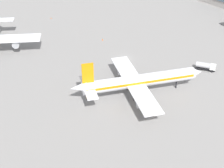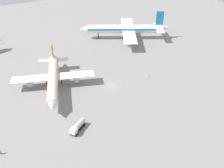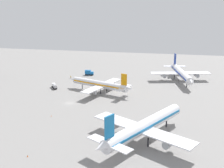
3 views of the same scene
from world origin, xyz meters
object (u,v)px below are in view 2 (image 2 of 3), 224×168
object	(u,v)px
airplane_at_gate	(53,78)
safety_cone_mid_apron	(196,54)
ground_crew_worker	(0,152)
safety_cone_near_gate	(150,77)
airplane_distant	(126,29)
fuel_truck	(78,127)

from	to	relation	value
airplane_at_gate	safety_cone_mid_apron	bearing A→B (deg)	104.85
ground_crew_worker	safety_cone_near_gate	world-z (taller)	ground_crew_worker
airplane_distant	ground_crew_worker	bearing A→B (deg)	65.08
ground_crew_worker	safety_cone_mid_apron	size ratio (longest dim) A/B	2.78
ground_crew_worker	fuel_truck	bearing A→B (deg)	-163.46
safety_cone_mid_apron	safety_cone_near_gate	bearing A→B (deg)	-169.92
airplane_distant	safety_cone_mid_apron	size ratio (longest dim) A/B	74.99
safety_cone_near_gate	safety_cone_mid_apron	size ratio (longest dim) A/B	1.00
fuel_truck	safety_cone_near_gate	size ratio (longest dim) A/B	10.49
safety_cone_mid_apron	airplane_distant	bearing A→B (deg)	117.82
airplane_at_gate	fuel_truck	size ratio (longest dim) A/B	6.10
airplane_at_gate	ground_crew_worker	xyz separation A→B (m)	(-24.55, -25.26, -3.56)
airplane_distant	ground_crew_worker	size ratio (longest dim) A/B	26.94
airplane_distant	fuel_truck	xyz separation A→B (m)	(-53.53, -55.48, -4.11)
safety_cone_near_gate	airplane_at_gate	bearing A→B (deg)	161.21
airplane_at_gate	airplane_distant	world-z (taller)	airplane_distant
airplane_distant	safety_cone_near_gate	size ratio (longest dim) A/B	74.99
airplane_distant	airplane_at_gate	bearing A→B (deg)	58.74
airplane_distant	safety_cone_mid_apron	distance (m)	40.02
airplane_at_gate	fuel_truck	world-z (taller)	airplane_at_gate
airplane_at_gate	fuel_truck	distance (m)	27.38
safety_cone_mid_apron	ground_crew_worker	bearing A→B (deg)	-168.93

